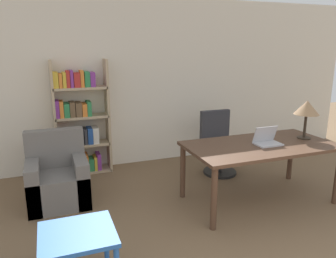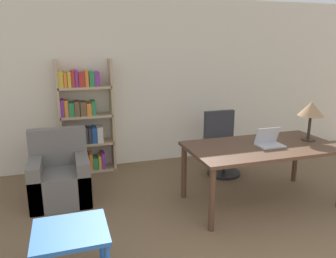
{
  "view_description": "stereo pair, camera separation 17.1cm",
  "coord_description": "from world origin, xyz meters",
  "px_view_note": "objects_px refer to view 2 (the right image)",
  "views": [
    {
      "loc": [
        -1.58,
        -0.68,
        1.94
      ],
      "look_at": [
        -0.3,
        2.77,
        1.01
      ],
      "focal_mm": 35.0,
      "sensor_mm": 36.0,
      "label": 1
    },
    {
      "loc": [
        -1.42,
        -0.73,
        1.94
      ],
      "look_at": [
        -0.3,
        2.77,
        1.01
      ],
      "focal_mm": 35.0,
      "sensor_mm": 36.0,
      "label": 2
    }
  ],
  "objects_px": {
    "desk": "(262,152)",
    "bookshelf": "(84,123)",
    "table_lamp": "(311,110)",
    "side_table_blue": "(71,239)",
    "armchair": "(60,178)",
    "laptop": "(269,142)",
    "office_chair": "(222,145)"
  },
  "relations": [
    {
      "from": "armchair",
      "to": "table_lamp",
      "type": "bearing_deg",
      "value": -14.66
    },
    {
      "from": "office_chair",
      "to": "armchair",
      "type": "relative_size",
      "value": 1.07
    },
    {
      "from": "office_chair",
      "to": "side_table_blue",
      "type": "bearing_deg",
      "value": -140.43
    },
    {
      "from": "table_lamp",
      "to": "bookshelf",
      "type": "height_order",
      "value": "bookshelf"
    },
    {
      "from": "office_chair",
      "to": "side_table_blue",
      "type": "xyz_separation_m",
      "value": [
        -2.32,
        -1.91,
        -0.0
      ]
    },
    {
      "from": "table_lamp",
      "to": "armchair",
      "type": "bearing_deg",
      "value": 165.34
    },
    {
      "from": "desk",
      "to": "laptop",
      "type": "bearing_deg",
      "value": -20.87
    },
    {
      "from": "side_table_blue",
      "to": "bookshelf",
      "type": "bearing_deg",
      "value": 83.62
    },
    {
      "from": "table_lamp",
      "to": "side_table_blue",
      "type": "bearing_deg",
      "value": -163.49
    },
    {
      "from": "laptop",
      "to": "side_table_blue",
      "type": "relative_size",
      "value": 0.55
    },
    {
      "from": "laptop",
      "to": "armchair",
      "type": "height_order",
      "value": "laptop"
    },
    {
      "from": "table_lamp",
      "to": "office_chair",
      "type": "xyz_separation_m",
      "value": [
        -0.7,
        1.02,
        -0.71
      ]
    },
    {
      "from": "table_lamp",
      "to": "side_table_blue",
      "type": "xyz_separation_m",
      "value": [
        -3.01,
        -0.89,
        -0.71
      ]
    },
    {
      "from": "desk",
      "to": "table_lamp",
      "type": "distance_m",
      "value": 0.85
    },
    {
      "from": "table_lamp",
      "to": "side_table_blue",
      "type": "relative_size",
      "value": 0.86
    },
    {
      "from": "desk",
      "to": "bookshelf",
      "type": "height_order",
      "value": "bookshelf"
    },
    {
      "from": "office_chair",
      "to": "bookshelf",
      "type": "relative_size",
      "value": 0.55
    },
    {
      "from": "side_table_blue",
      "to": "laptop",
      "type": "bearing_deg",
      "value": 19.39
    },
    {
      "from": "table_lamp",
      "to": "side_table_blue",
      "type": "distance_m",
      "value": 3.22
    },
    {
      "from": "office_chair",
      "to": "table_lamp",
      "type": "bearing_deg",
      "value": -55.64
    },
    {
      "from": "laptop",
      "to": "side_table_blue",
      "type": "height_order",
      "value": "laptop"
    },
    {
      "from": "side_table_blue",
      "to": "bookshelf",
      "type": "distance_m",
      "value": 2.67
    },
    {
      "from": "office_chair",
      "to": "laptop",
      "type": "bearing_deg",
      "value": -86.37
    },
    {
      "from": "side_table_blue",
      "to": "armchair",
      "type": "relative_size",
      "value": 0.65
    },
    {
      "from": "desk",
      "to": "side_table_blue",
      "type": "relative_size",
      "value": 3.18
    },
    {
      "from": "bookshelf",
      "to": "office_chair",
      "type": "bearing_deg",
      "value": -19.64
    },
    {
      "from": "office_chair",
      "to": "armchair",
      "type": "xyz_separation_m",
      "value": [
        -2.41,
        -0.21,
        -0.15
      ]
    },
    {
      "from": "desk",
      "to": "side_table_blue",
      "type": "height_order",
      "value": "desk"
    },
    {
      "from": "desk",
      "to": "bookshelf",
      "type": "distance_m",
      "value": 2.69
    },
    {
      "from": "table_lamp",
      "to": "side_table_blue",
      "type": "height_order",
      "value": "table_lamp"
    },
    {
      "from": "laptop",
      "to": "side_table_blue",
      "type": "bearing_deg",
      "value": -160.61
    },
    {
      "from": "table_lamp",
      "to": "bookshelf",
      "type": "distance_m",
      "value": 3.25
    }
  ]
}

